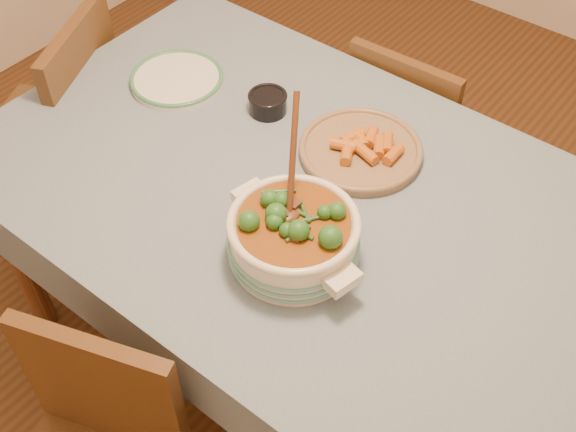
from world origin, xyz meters
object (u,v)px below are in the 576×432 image
Objects in this scene: white_plate at (177,79)px; fried_plate at (361,148)px; dining_table at (296,210)px; chair_far at (408,132)px; condiment_bowl at (268,102)px; stew_casserole at (293,234)px; chair_left at (66,124)px.

white_plate is 0.60m from fried_plate.
chair_far is at bearing 93.66° from dining_table.
condiment_bowl is at bearing 12.56° from white_plate.
dining_table is 5.92× the size of white_plate.
stew_casserole is at bearing -53.77° from dining_table.
white_plate is at bearing 167.31° from dining_table.
chair_left is at bearing -177.46° from dining_table.
chair_left is at bearing 172.38° from stew_casserole.
stew_casserole reaches higher than dining_table.
fried_plate reaches higher than white_plate.
condiment_bowl reaches higher than fried_plate.
condiment_bowl is at bearing 142.77° from dining_table.
condiment_bowl is at bearing 83.52° from chair_left.
stew_casserole is 1.34× the size of white_plate.
stew_casserole is 0.73m from white_plate.
chair_far is (-0.04, 0.67, -0.21)m from dining_table.
fried_plate is 0.59m from chair_far.
white_plate is (-0.66, 0.30, -0.06)m from stew_casserole.
white_plate is at bearing 46.00° from chair_far.
white_plate is 0.32× the size of chair_left.
stew_casserole reaches higher than fried_plate.
fried_plate is (0.06, 0.19, 0.11)m from dining_table.
chair_far is at bearing 67.82° from condiment_bowl.
chair_far is at bearing 48.56° from white_plate.
chair_left is at bearing -161.72° from condiment_bowl.
condiment_bowl is 0.15× the size of chair_far.
chair_far is 1.13m from chair_left.
chair_left reaches higher than white_plate.
stew_casserole is 0.39m from fried_plate.
dining_table is 13.89× the size of condiment_bowl.
stew_casserole is (0.13, -0.18, 0.17)m from dining_table.
stew_casserole is 1.11m from chair_left.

